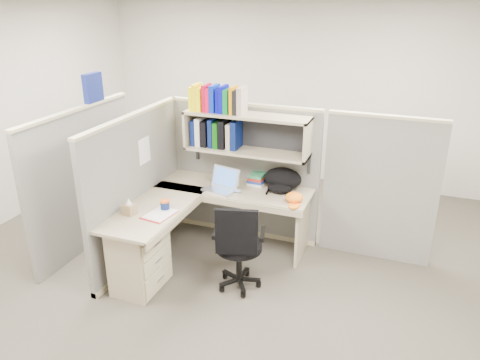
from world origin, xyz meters
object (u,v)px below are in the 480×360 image
at_px(laptop, 219,180).
at_px(task_chair, 239,259).
at_px(backpack, 281,180).
at_px(snack_canister, 165,205).
at_px(desk, 166,239).

height_order(laptop, task_chair, laptop).
xyz_separation_m(laptop, task_chair, (0.49, -0.67, -0.52)).
distance_m(backpack, snack_canister, 1.31).
bearing_deg(task_chair, backpack, 80.47).
xyz_separation_m(desk, task_chair, (0.77, 0.05, -0.10)).
bearing_deg(snack_canister, desk, -63.85).
distance_m(desk, laptop, 0.88).
relative_size(desk, laptop, 5.03).
distance_m(laptop, task_chair, 0.98).
xyz_separation_m(backpack, task_chair, (-0.15, -0.92, -0.51)).
xyz_separation_m(backpack, snack_canister, (-0.97, -0.88, -0.07)).
xyz_separation_m(desk, snack_canister, (-0.05, 0.09, 0.34)).
bearing_deg(snack_canister, task_chair, -3.05).
bearing_deg(backpack, snack_canister, -127.87).
bearing_deg(backpack, task_chair, -89.44).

